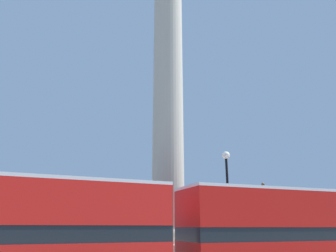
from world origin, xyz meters
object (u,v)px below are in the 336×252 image
Objects in this scene: bus_a at (292,233)px; equestrian_statue at (268,238)px; monument_column at (168,129)px; street_lamp at (228,202)px; bus_c at (6,236)px.

equestrian_statue is (6.85, 10.90, -0.54)m from bus_a.
monument_column is 3.18× the size of street_lamp.
street_lamp reaches higher than bus_c.
equestrian_statue reaches higher than bus_a.
monument_column is 12.37m from bus_c.
equestrian_statue reaches higher than bus_c.
monument_column is 9.80m from bus_a.
bus_a is 12.89m from equestrian_statue.
monument_column is at bearing 117.52° from bus_a.
equestrian_statue is 10.73m from street_lamp.
bus_c is 1.74× the size of equestrian_statue.
bus_c is 11.52m from street_lamp.
monument_column is at bearing 36.52° from bus_c.
bus_a is 11.61m from bus_c.
street_lamp is (-0.89, 3.79, 1.63)m from bus_a.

